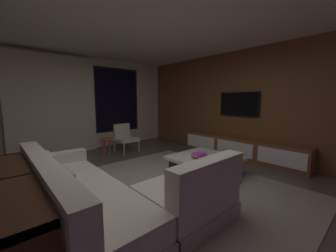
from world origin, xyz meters
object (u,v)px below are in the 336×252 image
object	(u,v)px
book_stack_on_coffee_table	(199,155)
side_stool	(106,141)
mounted_tv	(239,104)
console_table_behind_couch	(10,211)
accent_chair_near_window	(125,136)
coffee_table	(205,165)
media_console	(240,149)
sectional_couch	(108,197)

from	to	relation	value
book_stack_on_coffee_table	side_stool	distance (m)	2.65
mounted_tv	console_table_behind_couch	xyz separation A→B (m)	(-4.67, -0.29, -0.94)
accent_chair_near_window	coffee_table	bearing A→B (deg)	-83.77
book_stack_on_coffee_table	console_table_behind_couch	size ratio (longest dim) A/B	0.15
mounted_tv	side_stool	bearing A→B (deg)	137.83
book_stack_on_coffee_table	mounted_tv	bearing A→B (deg)	7.57
book_stack_on_coffee_table	mounted_tv	distance (m)	2.08
console_table_behind_couch	coffee_table	bearing A→B (deg)	0.38
media_console	console_table_behind_couch	world-z (taller)	console_table_behind_couch
book_stack_on_coffee_table	mounted_tv	xyz separation A→B (m)	(1.84, 0.25, 0.94)
console_table_behind_couch	media_console	bearing A→B (deg)	1.23
book_stack_on_coffee_table	side_stool	bearing A→B (deg)	105.49
accent_chair_near_window	media_console	size ratio (longest dim) A/B	0.25
sectional_couch	console_table_behind_couch	bearing A→B (deg)	171.74
media_console	console_table_behind_couch	distance (m)	4.50
side_stool	media_console	world-z (taller)	media_console
sectional_couch	coffee_table	distance (m)	2.07
accent_chair_near_window	console_table_behind_couch	xyz separation A→B (m)	(-2.69, -2.61, -0.02)
book_stack_on_coffee_table	console_table_behind_couch	xyz separation A→B (m)	(-2.83, -0.05, 0.00)
coffee_table	console_table_behind_couch	world-z (taller)	console_table_behind_couch
accent_chair_near_window	console_table_behind_couch	bearing A→B (deg)	-135.85
sectional_couch	accent_chair_near_window	world-z (taller)	sectional_couch
coffee_table	book_stack_on_coffee_table	bearing A→B (deg)	168.60
accent_chair_near_window	mounted_tv	distance (m)	3.18
mounted_tv	accent_chair_near_window	bearing A→B (deg)	130.47
media_console	book_stack_on_coffee_table	bearing A→B (deg)	-178.37
accent_chair_near_window	console_table_behind_couch	world-z (taller)	accent_chair_near_window
media_console	side_stool	bearing A→B (deg)	133.38
coffee_table	accent_chair_near_window	xyz separation A→B (m)	(-0.28, 2.60, 0.25)
side_stool	accent_chair_near_window	bearing A→B (deg)	0.92
side_stool	mounted_tv	distance (m)	3.58
media_console	mounted_tv	bearing A→B (deg)	47.52
media_console	accent_chair_near_window	bearing A→B (deg)	125.54
media_console	mounted_tv	size ratio (longest dim) A/B	2.95
book_stack_on_coffee_table	side_stool	xyz separation A→B (m)	(-0.71, 2.56, -0.04)
accent_chair_near_window	mounted_tv	bearing A→B (deg)	-49.53
media_console	console_table_behind_couch	size ratio (longest dim) A/B	1.48
coffee_table	book_stack_on_coffee_table	size ratio (longest dim) A/B	3.74
console_table_behind_couch	side_stool	bearing A→B (deg)	50.84
sectional_couch	console_table_behind_couch	size ratio (longest dim) A/B	1.19
sectional_couch	book_stack_on_coffee_table	world-z (taller)	sectional_couch
book_stack_on_coffee_table	accent_chair_near_window	distance (m)	2.57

